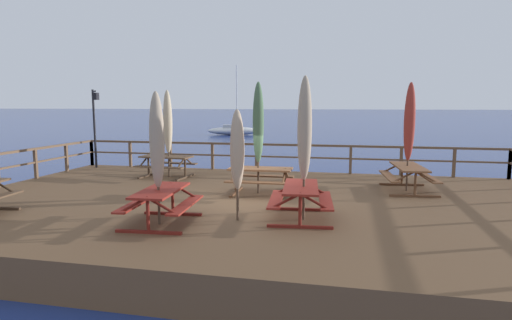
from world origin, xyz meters
TOP-DOWN VIEW (x-y plane):
  - ground_plane at (0.00, 0.00)m, footprint 600.00×600.00m
  - wooden_deck at (0.00, 0.00)m, footprint 16.58×10.39m
  - railing_waterside_far at (-0.00, 5.04)m, footprint 16.38×0.10m
  - picnic_table_mid_centre at (4.40, 2.18)m, footprint 1.58×2.23m
  - picnic_table_mid_left at (1.57, -1.66)m, footprint 1.57×2.01m
  - picnic_table_mid_right at (-3.76, 2.93)m, footprint 1.93×1.54m
  - picnic_table_front_left at (0.12, 0.81)m, footprint 1.85×1.43m
  - picnic_table_back_left at (-1.37, -2.70)m, footprint 1.53×1.93m
  - patio_umbrella_short_mid at (4.37, 2.20)m, footprint 0.32×0.32m
  - patio_umbrella_tall_back_left at (1.64, -1.72)m, footprint 0.32×0.32m
  - patio_umbrella_tall_mid_left at (-3.68, 2.98)m, footprint 0.32×0.32m
  - patio_umbrella_tall_mid_right at (0.04, 0.88)m, footprint 0.32×0.32m
  - patio_umbrella_short_back at (-1.39, -2.76)m, footprint 0.32×0.32m
  - patio_umbrella_short_front at (0.19, -2.08)m, footprint 0.32×0.32m
  - lamp_post_hooked at (-7.46, 4.35)m, footprint 0.52×0.55m
  - sailboat_distant at (-9.88, 34.84)m, footprint 6.18×2.53m

SIDE VIEW (x-z plane):
  - ground_plane at x=0.00m, z-range 0.00..0.00m
  - wooden_deck at x=0.00m, z-range 0.00..0.79m
  - sailboat_distant at x=-9.88m, z-range -3.35..4.37m
  - picnic_table_front_left at x=0.12m, z-range 0.95..1.73m
  - picnic_table_mid_right at x=-3.76m, z-range 0.95..1.73m
  - picnic_table_back_left at x=-1.37m, z-range 0.95..1.73m
  - picnic_table_mid_left at x=1.57m, z-range 0.96..1.73m
  - picnic_table_mid_centre at x=4.40m, z-range 0.96..1.74m
  - railing_waterside_far at x=0.00m, z-range 0.99..2.08m
  - patio_umbrella_short_front at x=0.19m, z-range 1.12..3.62m
  - patio_umbrella_short_back at x=-1.39m, z-range 1.18..4.05m
  - patio_umbrella_tall_mid_left at x=-3.68m, z-range 1.21..4.32m
  - patio_umbrella_tall_back_left at x=1.64m, z-range 1.22..4.45m
  - patio_umbrella_tall_mid_right at x=0.04m, z-range 1.23..4.47m
  - patio_umbrella_short_mid at x=4.37m, z-range 1.23..4.48m
  - lamp_post_hooked at x=-7.46m, z-range 1.30..4.50m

